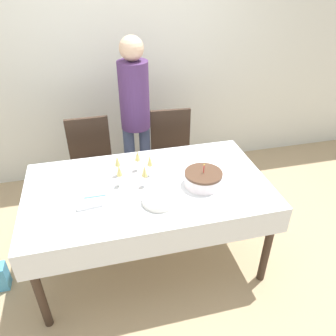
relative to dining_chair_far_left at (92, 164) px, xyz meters
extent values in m
plane|color=tan|center=(0.40, -0.82, -0.52)|extent=(12.00, 12.00, 0.00)
cube|color=silver|center=(0.40, 0.70, 0.83)|extent=(8.00, 0.05, 2.70)
cube|color=white|center=(0.40, -0.82, 0.24)|extent=(1.76, 0.98, 0.03)
cube|color=white|center=(0.40, -0.82, 0.15)|extent=(1.79, 1.01, 0.21)
cylinder|color=#38281E|center=(-0.42, -1.25, -0.15)|extent=(0.06, 0.06, 0.74)
cylinder|color=#38281E|center=(1.22, -1.25, -0.15)|extent=(0.06, 0.06, 0.74)
cylinder|color=#38281E|center=(-0.42, -0.39, -0.15)|extent=(0.06, 0.06, 0.74)
cylinder|color=#38281E|center=(1.22, -0.39, -0.15)|extent=(0.06, 0.06, 0.74)
cube|color=#38281E|center=(0.00, -0.08, -0.09)|extent=(0.43, 0.43, 0.04)
cube|color=#38281E|center=(0.00, 0.11, 0.18)|extent=(0.40, 0.04, 0.50)
cylinder|color=#38281E|center=(0.18, -0.26, -0.31)|extent=(0.04, 0.04, 0.41)
cylinder|color=#38281E|center=(-0.18, -0.27, -0.31)|extent=(0.04, 0.04, 0.41)
cylinder|color=#38281E|center=(0.18, 0.10, -0.31)|extent=(0.04, 0.04, 0.41)
cylinder|color=#38281E|center=(-0.18, 0.09, -0.31)|extent=(0.04, 0.04, 0.41)
cube|color=#38281E|center=(0.79, -0.08, -0.09)|extent=(0.45, 0.45, 0.04)
cube|color=#38281E|center=(0.81, 0.11, 0.18)|extent=(0.40, 0.06, 0.50)
cylinder|color=#38281E|center=(0.96, -0.28, -0.31)|extent=(0.04, 0.04, 0.41)
cylinder|color=#38281E|center=(0.60, -0.25, -0.31)|extent=(0.04, 0.04, 0.41)
cylinder|color=#38281E|center=(0.99, 0.08, -0.31)|extent=(0.04, 0.04, 0.41)
cylinder|color=#38281E|center=(0.63, 0.11, -0.31)|extent=(0.04, 0.04, 0.41)
cylinder|color=white|center=(0.80, -0.92, 0.30)|extent=(0.27, 0.27, 0.09)
cylinder|color=#4C3323|center=(0.80, -0.92, 0.35)|extent=(0.28, 0.28, 0.02)
cylinder|color=#E53F3F|center=(0.80, -0.92, 0.39)|extent=(0.01, 0.01, 0.06)
sphere|color=#F9CC4C|center=(0.80, -0.92, 0.43)|extent=(0.01, 0.01, 0.01)
cylinder|color=silver|center=(0.31, -0.71, 0.26)|extent=(0.35, 0.35, 0.01)
cylinder|color=silver|center=(0.44, -0.71, 0.26)|extent=(0.05, 0.05, 0.00)
cylinder|color=silver|center=(0.44, -0.71, 0.31)|extent=(0.01, 0.01, 0.08)
cone|color=#E0CC72|center=(0.44, -0.71, 0.39)|extent=(0.04, 0.04, 0.08)
cylinder|color=silver|center=(0.36, -0.62, 0.26)|extent=(0.05, 0.05, 0.00)
cylinder|color=silver|center=(0.36, -0.62, 0.31)|extent=(0.01, 0.01, 0.08)
cone|color=#E0CC72|center=(0.36, -0.62, 0.39)|extent=(0.04, 0.04, 0.08)
cylinder|color=silver|center=(0.20, -0.65, 0.26)|extent=(0.05, 0.05, 0.00)
cylinder|color=silver|center=(0.20, -0.65, 0.31)|extent=(0.01, 0.01, 0.08)
cone|color=#E0CC72|center=(0.20, -0.65, 0.39)|extent=(0.04, 0.04, 0.08)
cylinder|color=silver|center=(0.20, -0.79, 0.26)|extent=(0.05, 0.05, 0.00)
cylinder|color=silver|center=(0.20, -0.79, 0.31)|extent=(0.01, 0.01, 0.08)
cone|color=#E0CC72|center=(0.20, -0.79, 0.39)|extent=(0.04, 0.04, 0.08)
cylinder|color=silver|center=(0.38, -0.84, 0.26)|extent=(0.05, 0.05, 0.00)
cylinder|color=silver|center=(0.38, -0.84, 0.31)|extent=(0.01, 0.01, 0.08)
cone|color=#E0CC72|center=(0.38, -0.84, 0.39)|extent=(0.04, 0.04, 0.08)
cylinder|color=silver|center=(0.44, -1.04, 0.26)|extent=(0.24, 0.24, 0.01)
cylinder|color=silver|center=(0.44, -1.04, 0.27)|extent=(0.24, 0.24, 0.01)
cylinder|color=silver|center=(0.44, -1.04, 0.27)|extent=(0.24, 0.24, 0.01)
cylinder|color=silver|center=(0.44, -1.04, 0.28)|extent=(0.24, 0.24, 0.01)
cylinder|color=silver|center=(0.44, -1.04, 0.29)|extent=(0.24, 0.24, 0.01)
cylinder|color=silver|center=(0.44, -1.04, 0.29)|extent=(0.24, 0.24, 0.01)
cube|color=silver|center=(0.80, -1.16, 0.26)|extent=(0.29, 0.10, 0.00)
cube|color=silver|center=(-0.03, -0.98, 0.27)|extent=(0.18, 0.08, 0.02)
cube|color=#8CC6E0|center=(0.01, -0.81, 0.26)|extent=(0.15, 0.15, 0.01)
cylinder|color=#3F4C72|center=(0.38, 0.12, -0.12)|extent=(0.11, 0.11, 0.80)
cylinder|color=#3F4C72|center=(0.54, 0.12, -0.12)|extent=(0.11, 0.11, 0.80)
cylinder|color=#4C2D60|center=(0.46, 0.12, 0.60)|extent=(0.28, 0.28, 0.63)
sphere|color=#D8B293|center=(0.46, 0.12, 1.02)|extent=(0.22, 0.22, 0.22)
camera|label=1|loc=(0.07, -2.77, 1.68)|focal=35.00mm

